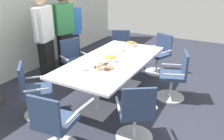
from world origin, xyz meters
TOP-DOWN VIEW (x-y plane):
  - ground_plane at (0.00, 0.00)m, footprint 10.00×10.00m
  - back_wall at (0.00, 2.40)m, footprint 8.00×0.10m
  - conference_table at (0.00, 0.00)m, footprint 2.40×1.20m
  - office_chair_0 at (-1.70, -0.09)m, footprint 0.60×0.60m
  - office_chair_1 at (-0.97, -0.90)m, footprint 0.75×0.75m
  - office_chair_2 at (0.51, -1.05)m, footprint 0.69×0.69m
  - office_chair_3 at (1.59, -0.40)m, footprint 0.70×0.70m
  - office_chair_4 at (1.48, 0.55)m, footprint 0.73×0.73m
  - office_chair_5 at (0.26, 1.09)m, footprint 0.71×0.71m
  - office_chair_6 at (-1.16, 0.81)m, footprint 0.76×0.76m
  - person_standing_1 at (0.03, 1.64)m, footprint 0.61×0.30m
  - person_standing_2 at (0.74, 1.71)m, footprint 0.61×0.34m
  - person_standing_3 at (1.06, 1.74)m, footprint 0.58×0.39m
  - snack_bowl_pretzels at (0.95, 0.05)m, footprint 0.24×0.24m
  - snack_bowl_chips_orange at (-0.07, -0.01)m, footprint 0.23×0.23m
  - donut_platter at (-0.41, -0.06)m, footprint 0.35×0.35m
  - plate_stack at (-0.65, 0.20)m, footprint 0.19×0.19m
  - napkin_pile at (0.53, 0.11)m, footprint 0.16×0.16m

SIDE VIEW (x-z plane):
  - ground_plane at x=0.00m, z-range -0.01..0.00m
  - office_chair_0 at x=-1.70m, z-range -0.05..0.86m
  - office_chair_1 at x=-0.97m, z-range -0.05..0.86m
  - office_chair_2 at x=0.51m, z-range -0.05..0.86m
  - office_chair_3 at x=1.59m, z-range -0.05..0.86m
  - office_chair_4 at x=1.48m, z-range -0.05..0.86m
  - office_chair_5 at x=0.26m, z-range -0.05..0.86m
  - office_chair_6 at x=-1.16m, z-range -0.05..0.86m
  - conference_table at x=0.00m, z-range 0.25..1.00m
  - donut_platter at x=-0.41m, z-range 0.75..0.79m
  - plate_stack at x=-0.65m, z-range 0.75..0.79m
  - napkin_pile at x=0.53m, z-range 0.75..0.81m
  - snack_bowl_pretzels at x=0.95m, z-range 0.75..0.85m
  - snack_bowl_chips_orange at x=-0.07m, z-range 0.75..0.86m
  - person_standing_3 at x=1.06m, z-range 0.03..1.71m
  - person_standing_2 at x=0.74m, z-range 0.05..1.90m
  - person_standing_1 at x=0.03m, z-range 0.05..1.92m
  - back_wall at x=0.00m, z-range 0.00..2.80m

